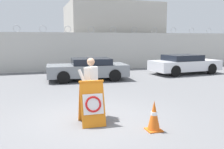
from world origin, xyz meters
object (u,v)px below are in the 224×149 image
at_px(traffic_cone_near, 154,116).
at_px(parked_car_far_side, 184,64).
at_px(barricade_sign, 92,103).
at_px(parked_car_rear_sedan, 88,69).
at_px(security_guard, 91,84).

relative_size(traffic_cone_near, parked_car_far_side, 0.16).
bearing_deg(barricade_sign, parked_car_far_side, 44.65).
height_order(traffic_cone_near, parked_car_rear_sedan, parked_car_rear_sedan).
bearing_deg(barricade_sign, security_guard, 79.57).
xyz_separation_m(barricade_sign, parked_car_far_side, (7.89, 7.71, 0.05)).
bearing_deg(traffic_cone_near, parked_car_far_side, 52.96).
height_order(security_guard, parked_car_far_side, security_guard).
bearing_deg(parked_car_far_side, traffic_cone_near, -132.75).
relative_size(barricade_sign, security_guard, 0.68).
bearing_deg(barricade_sign, parked_car_rear_sedan, 79.40).
height_order(security_guard, parked_car_rear_sedan, security_guard).
xyz_separation_m(barricade_sign, parked_car_rear_sedan, (1.38, 7.16, 0.03)).
bearing_deg(traffic_cone_near, security_guard, 127.76).
bearing_deg(barricade_sign, traffic_cone_near, -33.88).
height_order(barricade_sign, security_guard, security_guard).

